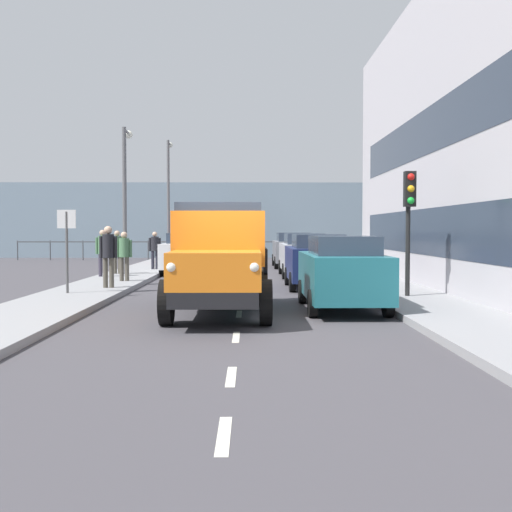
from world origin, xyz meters
TOP-DOWN VIEW (x-y plane):
  - ground_plane at (0.00, -7.35)m, footprint 80.00×80.00m
  - sidewalk_left at (-4.43, -7.35)m, footprint 2.22×38.35m
  - sidewalk_right at (4.43, -7.35)m, footprint 2.22×38.35m
  - road_centreline_markings at (0.00, -6.08)m, footprint 0.12×32.84m
  - sea_horizon at (0.00, -29.53)m, footprint 80.00×0.80m
  - seawall_railing at (-0.00, -25.93)m, footprint 28.08×0.08m
  - truck_vintage_orange at (0.42, -0.74)m, footprint 2.17×5.64m
  - car_teal_kerbside_near at (-2.37, -1.76)m, footprint 1.78×4.14m
  - car_navy_kerbside_1 at (-2.37, -7.11)m, footprint 1.90×3.84m
  - car_silver_kerbside_2 at (-2.37, -12.24)m, footprint 1.82×4.43m
  - car_grey_kerbside_3 at (-2.37, -18.35)m, footprint 1.93×4.57m
  - car_white_oppositeside_0 at (2.37, -13.82)m, footprint 1.96×4.65m
  - car_red_oppositeside_1 at (2.37, -20.75)m, footprint 1.81×4.38m
  - car_black_oppositeside_2 at (2.37, -27.48)m, footprint 1.98×4.44m
  - pedestrian_couple_b at (3.94, -5.84)m, footprint 0.53×0.34m
  - pedestrian_in_dark_coat at (3.96, -8.30)m, footprint 0.53×0.34m
  - pedestrian_strolling at (5.14, -10.30)m, footprint 0.53×0.34m
  - pedestrian_couple_a at (4.92, -11.79)m, footprint 0.53×0.34m
  - pedestrian_near_railing at (3.88, -14.58)m, footprint 0.53×0.34m
  - traffic_light_near at (-4.33, -3.36)m, footprint 0.28×0.41m
  - lamp_post_promenade at (4.55, -11.61)m, footprint 0.32×1.14m
  - lamp_post_far at (4.38, -23.29)m, footprint 0.32×1.14m
  - street_sign at (4.70, -4.29)m, footprint 0.50×0.07m

SIDE VIEW (x-z plane):
  - ground_plane at x=0.00m, z-range 0.00..0.00m
  - road_centreline_markings at x=0.00m, z-range 0.00..0.01m
  - sidewalk_left at x=-4.43m, z-range 0.00..0.15m
  - sidewalk_right at x=4.43m, z-range 0.00..0.15m
  - car_navy_kerbside_1 at x=-2.37m, z-range 0.03..1.75m
  - car_teal_kerbside_near at x=-2.37m, z-range 0.03..1.75m
  - car_red_oppositeside_1 at x=2.37m, z-range 0.04..1.76m
  - car_silver_kerbside_2 at x=-2.37m, z-range 0.04..1.76m
  - car_black_oppositeside_2 at x=2.37m, z-range 0.04..1.76m
  - car_grey_kerbside_3 at x=-2.37m, z-range 0.04..1.76m
  - car_white_oppositeside_0 at x=2.37m, z-range 0.04..1.76m
  - seawall_railing at x=0.00m, z-range 0.32..1.52m
  - pedestrian_near_railing at x=3.88m, z-range 0.29..1.92m
  - pedestrian_in_dark_coat at x=3.96m, z-range 0.29..1.94m
  - pedestrian_couple_a at x=4.92m, z-range 0.30..1.98m
  - pedestrian_strolling at x=5.14m, z-range 0.30..2.01m
  - truck_vintage_orange at x=0.42m, z-range -0.04..2.39m
  - pedestrian_couple_b at x=3.94m, z-range 0.32..2.14m
  - street_sign at x=4.70m, z-range 0.56..2.81m
  - traffic_light_near at x=-4.33m, z-range 0.87..4.07m
  - sea_horizon at x=0.00m, z-range 0.00..5.00m
  - lamp_post_promenade at x=4.55m, z-range 0.75..6.38m
  - lamp_post_far at x=4.38m, z-range 0.78..7.56m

